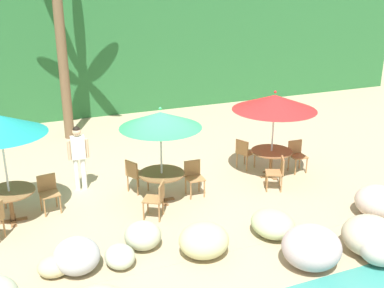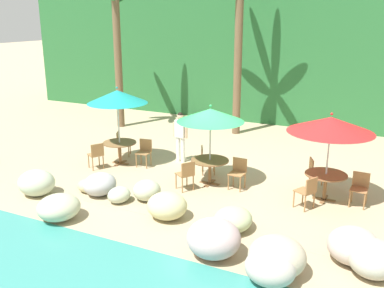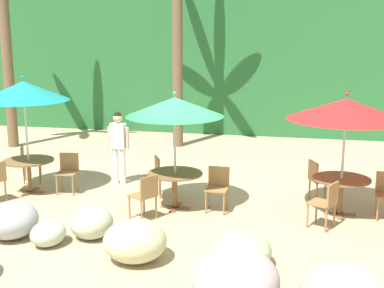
% 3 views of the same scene
% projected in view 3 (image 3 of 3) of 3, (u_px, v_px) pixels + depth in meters
% --- Properties ---
extents(ground_plane, '(120.00, 120.00, 0.00)m').
position_uv_depth(ground_plane, '(185.00, 209.00, 10.36)').
color(ground_plane, tan).
extents(terrace_deck, '(18.00, 5.20, 0.01)m').
position_uv_depth(terrace_deck, '(185.00, 209.00, 10.36)').
color(terrace_deck, tan).
rests_on(terrace_deck, ground).
extents(foliage_backdrop, '(28.00, 2.40, 6.00)m').
position_uv_depth(foliage_backdrop, '(242.00, 46.00, 18.33)').
color(foliage_backdrop, '#286633').
rests_on(foliage_backdrop, ground).
extents(rock_seawall, '(16.77, 3.13, 0.80)m').
position_uv_depth(rock_seawall, '(165.00, 255.00, 7.44)').
color(rock_seawall, '#C6C38A').
rests_on(rock_seawall, ground).
extents(umbrella_teal, '(1.94, 1.94, 2.58)m').
position_uv_depth(umbrella_teal, '(24.00, 91.00, 10.96)').
color(umbrella_teal, silver).
rests_on(umbrella_teal, ground).
extents(dining_table_teal, '(1.10, 1.10, 0.74)m').
position_uv_depth(dining_table_teal, '(29.00, 166.00, 11.31)').
color(dining_table_teal, brown).
rests_on(dining_table_teal, ground).
extents(chair_teal_seaward, '(0.47, 0.48, 0.87)m').
position_uv_depth(chair_teal_seaward, '(68.00, 170.00, 11.35)').
color(chair_teal_seaward, '#9E7042').
rests_on(chair_teal_seaward, ground).
extents(chair_teal_inland, '(0.57, 0.56, 0.87)m').
position_uv_depth(chair_teal_inland, '(28.00, 161.00, 12.12)').
color(chair_teal_inland, '#9E7042').
rests_on(chair_teal_inland, ground).
extents(umbrella_green, '(1.92, 1.92, 2.36)m').
position_uv_depth(umbrella_green, '(175.00, 107.00, 9.97)').
color(umbrella_green, silver).
rests_on(umbrella_green, ground).
extents(dining_table_green, '(1.10, 1.10, 0.74)m').
position_uv_depth(dining_table_green, '(175.00, 179.00, 10.28)').
color(dining_table_green, brown).
rests_on(dining_table_green, ground).
extents(chair_green_seaward, '(0.43, 0.44, 0.87)m').
position_uv_depth(chair_green_seaward, '(218.00, 185.00, 10.18)').
color(chair_green_seaward, '#9E7042').
rests_on(chair_green_seaward, ground).
extents(chair_green_inland, '(0.57, 0.57, 0.87)m').
position_uv_depth(chair_green_inland, '(162.00, 173.00, 11.08)').
color(chair_green_inland, '#9E7042').
rests_on(chair_green_inland, ground).
extents(chair_green_left, '(0.59, 0.58, 0.87)m').
position_uv_depth(chair_green_left, '(146.00, 194.00, 9.65)').
color(chair_green_left, '#9E7042').
rests_on(chair_green_left, ground).
extents(umbrella_red, '(2.21, 2.21, 2.39)m').
position_uv_depth(umbrella_red, '(346.00, 109.00, 9.58)').
color(umbrella_red, silver).
rests_on(umbrella_red, ground).
extents(dining_table_red, '(1.10, 1.10, 0.74)m').
position_uv_depth(dining_table_red, '(341.00, 184.00, 9.89)').
color(dining_table_red, brown).
rests_on(dining_table_red, ground).
extents(chair_red_inland, '(0.56, 0.56, 0.87)m').
position_uv_depth(chair_red_inland, '(318.00, 178.00, 10.71)').
color(chair_red_inland, '#9E7042').
rests_on(chair_red_inland, ground).
extents(chair_red_left, '(0.57, 0.57, 0.87)m').
position_uv_depth(chair_red_left, '(327.00, 201.00, 9.21)').
color(chair_red_left, '#9E7042').
rests_on(chair_red_left, ground).
extents(palm_tree_nearest, '(3.00, 3.18, 6.14)m').
position_uv_depth(palm_tree_nearest, '(4.00, 14.00, 15.23)').
color(palm_tree_nearest, brown).
rests_on(palm_tree_nearest, ground).
extents(palm_tree_second, '(3.18, 3.04, 6.34)m').
position_uv_depth(palm_tree_second, '(177.00, 7.00, 15.27)').
color(palm_tree_second, brown).
rests_on(palm_tree_second, ground).
extents(waiter_in_white, '(0.52, 0.22, 1.70)m').
position_uv_depth(waiter_in_white, '(118.00, 143.00, 11.90)').
color(waiter_in_white, white).
rests_on(waiter_in_white, ground).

